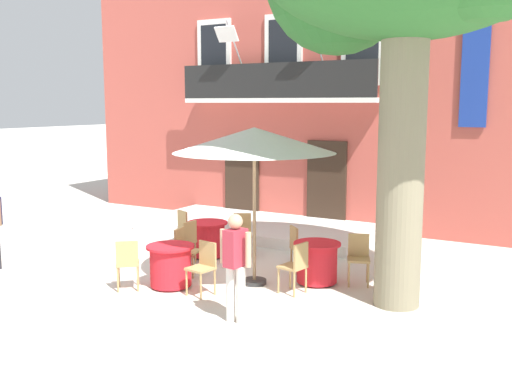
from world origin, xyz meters
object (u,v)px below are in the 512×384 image
Objects in this scene: cafe_chair_middle_1 at (184,248)px; cafe_chair_front_0 at (186,239)px; cafe_chair_middle_2 at (127,261)px; cafe_chair_middle_0 at (204,264)px; cafe_chair_front_2 at (187,227)px; pedestrian_by_tree at (236,262)px; cafe_chair_near_tree_0 at (299,246)px; cafe_chair_front_1 at (242,231)px; cafe_chair_near_tree_2 at (359,255)px; cafe_umbrella at (254,141)px; cafe_table_middle at (171,265)px; cafe_table_front at (208,239)px; cafe_table_near_tree at (317,262)px; cafe_chair_near_tree_1 at (296,264)px.

cafe_chair_middle_1 is 1.00× the size of cafe_chair_front_0.
cafe_chair_middle_1 is 1.00× the size of cafe_chair_middle_2.
cafe_chair_middle_0 is 1.00× the size of cafe_chair_front_0.
cafe_chair_front_2 is at bearing 125.31° from cafe_chair_middle_1.
pedestrian_by_tree is (3.28, -3.20, 0.41)m from cafe_chair_front_2.
cafe_chair_front_1 is at bearing 160.87° from cafe_chair_near_tree_0.
cafe_chair_near_tree_2 is 1.00× the size of cafe_chair_front_2.
cafe_chair_middle_0 is at bearing -116.00° from cafe_umbrella.
cafe_table_middle is 0.30× the size of cafe_umbrella.
cafe_chair_middle_1 is 1.05× the size of cafe_table_front.
cafe_table_front is (-0.40, 1.36, -0.14)m from cafe_chair_middle_1.
pedestrian_by_tree is at bearing -108.42° from cafe_chair_near_tree_2.
cafe_table_front is at bearing 92.35° from cafe_chair_middle_2.
cafe_chair_middle_2 is at bearing -134.10° from cafe_table_middle.
cafe_table_middle is at bearing 45.90° from cafe_chair_middle_2.
pedestrian_by_tree reaches higher than cafe_chair_front_1.
cafe_chair_front_0 reaches higher than cafe_table_middle.
cafe_chair_near_tree_2 reaches higher than cafe_table_near_tree.
cafe_chair_near_tree_0 is 1.00× the size of cafe_chair_near_tree_1.
cafe_chair_middle_2 is 1.00× the size of cafe_chair_front_1.
cafe_table_front is 0.77m from cafe_chair_front_2.
cafe_umbrella is (1.85, -1.18, 2.22)m from cafe_table_front.
cafe_chair_front_1 is at bearing 63.57° from cafe_chair_front_0.
cafe_table_front is at bearing 106.93° from cafe_table_middle.
cafe_chair_front_1 is (-2.88, 0.68, 0.00)m from cafe_chair_near_tree_2.
pedestrian_by_tree is (1.97, -3.43, 0.41)m from cafe_chair_front_1.
cafe_chair_near_tree_1 is 1.00× the size of cafe_chair_middle_0.
cafe_table_front is at bearing -142.27° from cafe_chair_front_1.
cafe_chair_middle_0 is at bearing -73.04° from cafe_chair_front_1.
cafe_chair_middle_1 reaches higher than cafe_table_middle.
cafe_chair_front_0 is (-0.12, 1.86, 0.00)m from cafe_chair_middle_2.
cafe_chair_near_tree_0 is at bearing 113.63° from cafe_chair_near_tree_1.
cafe_chair_front_2 is 0.55× the size of pedestrian_by_tree.
cafe_chair_front_0 is 3.42m from pedestrian_by_tree.
cafe_chair_near_tree_1 and cafe_chair_middle_0 have the same top height.
cafe_chair_middle_0 is 3.15m from cafe_chair_front_2.
cafe_umbrella is (-0.38, -1.08, 2.08)m from cafe_chair_near_tree_0.
cafe_chair_near_tree_0 is at bearing -2.64° from cafe_table_front.
cafe_chair_near_tree_2 is at bearing 30.39° from cafe_umbrella.
cafe_chair_front_2 is at bearing 120.38° from cafe_table_middle.
cafe_chair_front_0 is at bearing 93.54° from cafe_chair_middle_2.
cafe_table_middle is 0.95× the size of cafe_chair_front_1.
cafe_chair_front_2 reaches higher than cafe_table_near_tree.
cafe_chair_near_tree_0 is at bearing 141.77° from cafe_table_near_tree.
cafe_chair_middle_1 is (-0.98, 0.77, 0.00)m from cafe_chair_middle_0.
cafe_chair_middle_1 reaches higher than cafe_table_near_tree.
cafe_chair_middle_0 is 2.70m from cafe_chair_front_1.
cafe_chair_near_tree_0 is at bearing 51.15° from cafe_table_middle.
cafe_chair_middle_2 is 2.62m from cafe_table_front.
cafe_chair_near_tree_1 is at bearing -25.61° from cafe_table_front.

